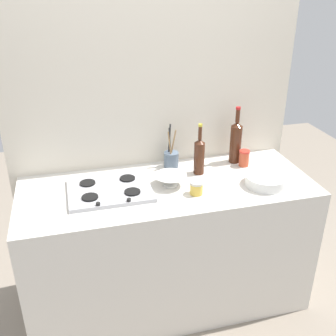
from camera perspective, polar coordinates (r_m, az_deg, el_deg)
ground_plane at (r=2.99m, az=0.00°, el=-17.86°), size 6.00×6.00×0.00m
counter_block at (r=2.70m, az=0.00°, el=-10.95°), size 1.80×0.70×0.90m
backsplash_panel at (r=2.68m, az=-2.07°, el=6.42°), size 1.90×0.06×2.35m
stovetop_hob at (r=2.40m, az=-8.28°, el=-3.07°), size 0.49×0.39×0.04m
plate_stack at (r=2.52m, az=13.77°, el=-1.68°), size 0.26×0.26×0.06m
wine_bottle_leftmost at (r=2.56m, az=4.46°, el=1.80°), size 0.07×0.07×0.34m
wine_bottle_mid_left at (r=2.74m, az=9.60°, el=3.78°), size 0.08×0.08×0.39m
mixing_bowl at (r=2.44m, az=0.34°, el=-1.64°), size 0.20×0.20×0.07m
utensil_crock at (r=2.66m, az=0.46°, el=1.37°), size 0.10×0.10×0.30m
condiment_jar_front at (r=2.73m, az=10.76°, el=1.40°), size 0.07×0.07×0.11m
condiment_jar_rear at (r=2.35m, az=4.06°, el=-2.83°), size 0.08×0.08×0.08m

